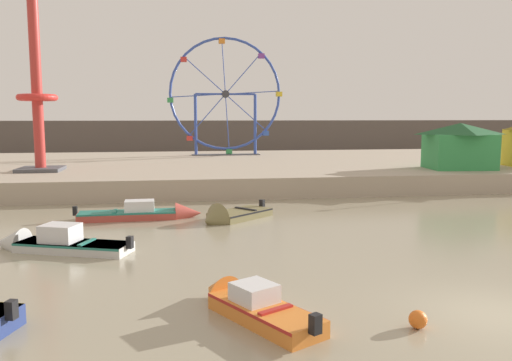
{
  "coord_description": "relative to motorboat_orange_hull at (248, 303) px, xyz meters",
  "views": [
    {
      "loc": [
        -7.99,
        -11.58,
        5.02
      ],
      "look_at": [
        -4.45,
        12.16,
        2.02
      ],
      "focal_mm": 36.6,
      "sensor_mm": 36.0,
      "label": 1
    }
  ],
  "objects": [
    {
      "name": "drop_tower_red_tower",
      "position": [
        -10.93,
        24.28,
        7.37
      ],
      "size": [
        2.8,
        2.8,
        16.0
      ],
      "color": "#BC332D",
      "rests_on": "quay_promenade"
    },
    {
      "name": "motorboat_orange_hull",
      "position": [
        0.0,
        0.0,
        0.0
      ],
      "size": [
        3.04,
        4.19,
        1.21
      ],
      "rotation": [
        0.0,
        0.0,
        2.09
      ],
      "color": "orange",
      "rests_on": "ground_plane"
    },
    {
      "name": "motorboat_pale_grey",
      "position": [
        -6.53,
        7.36,
        -0.0
      ],
      "size": [
        5.55,
        3.07,
        1.44
      ],
      "rotation": [
        0.0,
        0.0,
        2.79
      ],
      "color": "silver",
      "rests_on": "ground_plane"
    },
    {
      "name": "carnival_booth_green_kiosk",
      "position": [
        17.89,
        21.45,
        2.68
      ],
      "size": [
        5.03,
        3.93,
        3.22
      ],
      "rotation": [
        0.0,
        0.0,
        -0.09
      ],
      "color": "#33934C",
      "rests_on": "quay_promenade"
    },
    {
      "name": "motorboat_olive_wood",
      "position": [
        0.62,
        11.88,
        -0.08
      ],
      "size": [
        4.02,
        3.78,
        1.5
      ],
      "rotation": [
        0.0,
        0.0,
        3.86
      ],
      "color": "olive",
      "rests_on": "ground_plane"
    },
    {
      "name": "ferris_wheel_blue_frame",
      "position": [
        2.8,
        36.83,
        6.53
      ],
      "size": [
        10.81,
        1.2,
        10.99
      ],
      "color": "#334CA8",
      "rests_on": "quay_promenade"
    },
    {
      "name": "distant_town_skyline",
      "position": [
        6.32,
        54.33,
        1.92
      ],
      "size": [
        140.0,
        3.0,
        4.4
      ],
      "primitive_type": "cube",
      "color": "#564C47",
      "rests_on": "ground_plane"
    },
    {
      "name": "quay_promenade",
      "position": [
        6.32,
        30.18,
        0.37
      ],
      "size": [
        110.0,
        24.72,
        1.29
      ],
      "primitive_type": "cube",
      "color": "tan",
      "rests_on": "ground_plane"
    },
    {
      "name": "motorboat_faded_red",
      "position": [
        -3.15,
        12.97,
        -0.0
      ],
      "size": [
        6.14,
        1.35,
        1.28
      ],
      "rotation": [
        0.0,
        0.0,
        0.03
      ],
      "color": "#B24238",
      "rests_on": "ground_plane"
    },
    {
      "name": "mooring_buoy_orange",
      "position": [
        3.88,
        -1.5,
        -0.06
      ],
      "size": [
        0.44,
        0.44,
        0.44
      ],
      "primitive_type": "sphere",
      "color": "orange",
      "rests_on": "ground_plane"
    },
    {
      "name": "ground_plane",
      "position": [
        6.32,
        -1.06,
        -0.28
      ],
      "size": [
        240.0,
        240.0,
        0.0
      ],
      "primitive_type": "plane",
      "color": "gray"
    }
  ]
}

